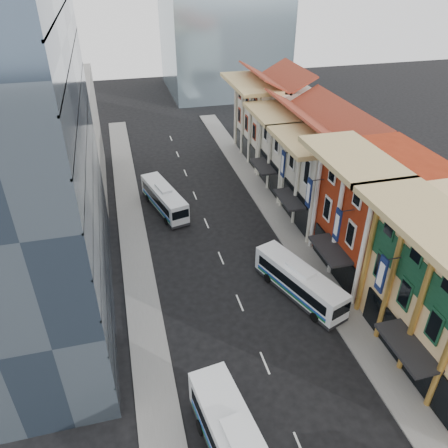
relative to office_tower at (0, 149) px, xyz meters
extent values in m
cube|color=slate|center=(25.50, 3.00, -14.93)|extent=(3.00, 90.00, 0.15)
cube|color=slate|center=(8.50, 3.00, -14.93)|extent=(3.00, 90.00, 0.15)
cube|color=maroon|center=(31.00, -2.00, -9.00)|extent=(8.00, 10.00, 12.00)
cube|color=beige|center=(31.00, 7.50, -10.00)|extent=(8.00, 9.00, 10.00)
cube|color=beige|center=(31.00, 16.50, -10.00)|extent=(8.00, 9.00, 10.00)
cube|color=beige|center=(31.00, 27.00, -9.50)|extent=(8.00, 12.00, 11.00)
cube|color=#3C4B5F|center=(0.00, 0.00, 0.00)|extent=(12.00, 26.00, 30.00)
cube|color=gray|center=(1.00, 23.00, -8.00)|extent=(10.00, 18.00, 14.00)
camera|label=1|loc=(8.29, -32.30, 12.01)|focal=35.00mm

